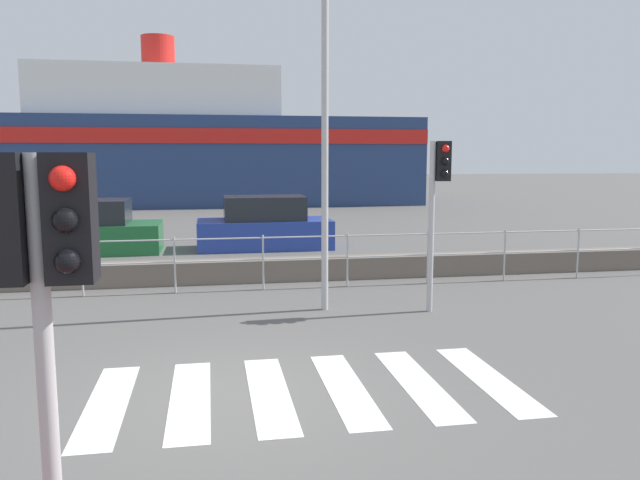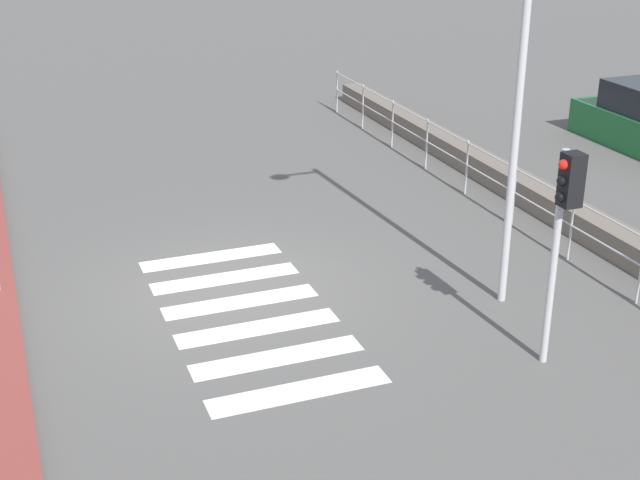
{
  "view_description": "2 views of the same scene",
  "coord_description": "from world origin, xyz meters",
  "views": [
    {
      "loc": [
        -0.17,
        -6.9,
        2.73
      ],
      "look_at": [
        1.41,
        2.0,
        1.5
      ],
      "focal_mm": 35.0,
      "sensor_mm": 36.0,
      "label": 1
    },
    {
      "loc": [
        12.31,
        -3.19,
        6.15
      ],
      "look_at": [
        1.27,
        1.0,
        1.2
      ],
      "focal_mm": 50.0,
      "sensor_mm": 36.0,
      "label": 2
    }
  ],
  "objects": [
    {
      "name": "ground_plane",
      "position": [
        0.0,
        0.0,
        0.0
      ],
      "size": [
        160.0,
        160.0,
        0.0
      ],
      "primitive_type": "plane",
      "color": "#565451"
    },
    {
      "name": "harbor_fence",
      "position": [
        0.0,
        5.65,
        0.74
      ],
      "size": [
        19.43,
        0.04,
        1.13
      ],
      "color": "#B2B2B5",
      "rests_on": "ground_plane"
    },
    {
      "name": "crosswalk",
      "position": [
        0.91,
        0.0,
        0.0
      ],
      "size": [
        4.95,
        2.4,
        0.01
      ],
      "color": "silver",
      "rests_on": "ground_plane"
    },
    {
      "name": "streetlamp",
      "position": [
        1.81,
        3.58,
        3.91
      ],
      "size": [
        0.32,
        1.17,
        6.34
      ],
      "color": "#B2B2B5",
      "rests_on": "ground_plane"
    },
    {
      "name": "seawall",
      "position": [
        0.0,
        6.53,
        0.24
      ],
      "size": [
        21.54,
        0.55,
        0.48
      ],
      "color": "#6B6056",
      "rests_on": "ground_plane"
    },
    {
      "name": "traffic_light_far",
      "position": [
        3.71,
        3.32,
        2.18
      ],
      "size": [
        0.34,
        0.32,
        2.97
      ],
      "color": "#B2B2B5",
      "rests_on": "ground_plane"
    }
  ]
}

